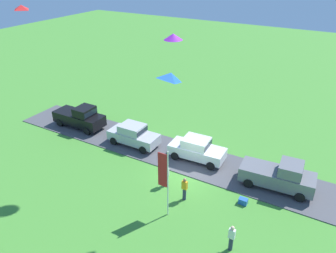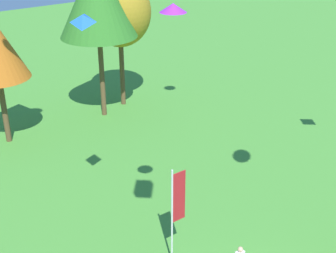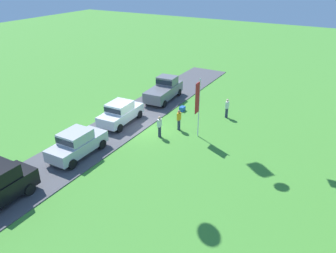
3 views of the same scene
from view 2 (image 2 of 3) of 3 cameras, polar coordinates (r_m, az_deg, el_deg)
The scene contains 4 objects.
tree_far_right at distance 34.51m, azimuth -5.94°, elevation 13.67°, with size 4.55×4.55×9.61m.
flag_banner at distance 19.59m, azimuth 1.05°, elevation -9.41°, with size 0.71×0.08×4.67m.
kite_diamond_high_right at distance 17.86m, azimuth -10.37°, elevation 12.77°, with size 0.71×0.86×0.31m, color blue.
kite_delta_mid_center at distance 15.90m, azimuth 0.62°, elevation 14.27°, with size 0.92×0.92×0.30m, color purple.
Camera 2 is at (-10.50, -8.26, 14.25)m, focal length 50.00 mm.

